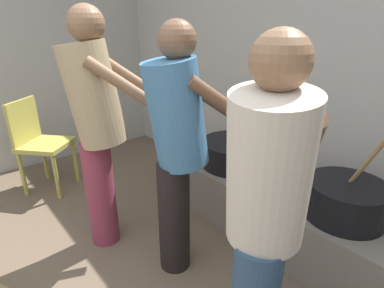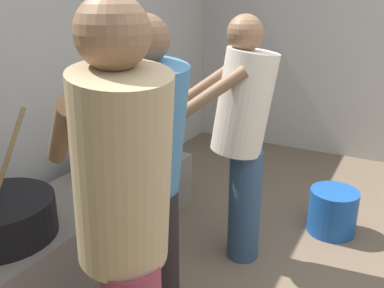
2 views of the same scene
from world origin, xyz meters
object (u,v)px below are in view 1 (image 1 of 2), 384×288
Objects in this scene: chair_olive at (39,141)px; cook_in_tan_shirt at (97,121)px; cook_in_blue_shirt at (178,142)px; cooking_pot_main at (346,200)px; cooking_pot_secondary at (235,153)px; cook_in_cream_shirt at (265,211)px.

cook_in_tan_shirt is at bearing 5.97° from chair_olive.
cook_in_blue_shirt reaches higher than chair_olive.
cooking_pot_main is 0.44× the size of cook_in_blue_shirt.
chair_olive is (-2.35, -1.10, -0.03)m from cooking_pot_main.
cooking_pot_main is 0.42× the size of cook_in_tan_shirt.
cook_in_blue_shirt is at bearing -73.31° from cooking_pot_secondary.
cook_in_blue_shirt reaches higher than cook_in_cream_shirt.
cooking_pot_secondary is 0.90m from cook_in_blue_shirt.
cook_in_cream_shirt is (0.03, -0.89, 0.33)m from cooking_pot_main.
cook_in_cream_shirt is 1.72× the size of chair_olive.
chair_olive is (-2.38, -0.21, -0.36)m from cook_in_cream_shirt.
cooking_pot_secondary is at bearing 176.76° from cooking_pot_main.
cook_in_blue_shirt is at bearing 24.91° from cook_in_tan_shirt.
cooking_pot_main is 0.94m from cooking_pot_secondary.
cook_in_tan_shirt is (-0.29, -1.04, 0.42)m from cooking_pot_secondary.
chair_olive is (-1.65, -0.36, -0.38)m from cook_in_blue_shirt.
cooking_pot_main is 1.08m from cook_in_blue_shirt.
cook_in_tan_shirt is at bearing -105.79° from cooking_pot_secondary.
cooking_pot_secondary is 0.44× the size of cook_in_cream_shirt.
cooking_pot_main is 1.03× the size of cooking_pot_secondary.
cooking_pot_secondary is 0.43× the size of cook_in_blue_shirt.
cook_in_cream_shirt is 0.98× the size of cook_in_blue_shirt.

